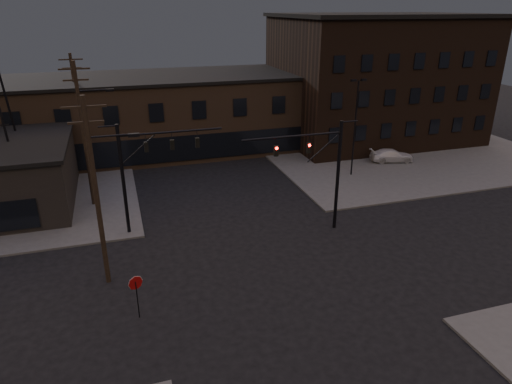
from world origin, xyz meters
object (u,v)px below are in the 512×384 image
traffic_signal_far (141,166)px  parked_car_lot_a (326,147)px  parked_car_lot_b (392,155)px  car_crossing (245,144)px  traffic_signal_near (324,165)px  stop_sign (136,287)px

traffic_signal_far → parked_car_lot_a: bearing=32.4°
parked_car_lot_b → car_crossing: car_crossing is taller
traffic_signal_near → traffic_signal_far: same height
parked_car_lot_a → car_crossing: bearing=78.6°
parked_car_lot_a → car_crossing: 9.05m
stop_sign → parked_car_lot_a: (21.59, 22.85, -0.93)m
traffic_signal_far → parked_car_lot_b: size_ratio=1.80×
stop_sign → traffic_signal_near: bearing=25.9°
traffic_signal_near → car_crossing: (0.14, 20.43, -4.08)m
traffic_signal_far → traffic_signal_near: bearing=-16.2°
traffic_signal_far → parked_car_lot_b: bearing=18.0°
traffic_signal_near → parked_car_lot_b: bearing=41.1°
traffic_signal_near → parked_car_lot_b: size_ratio=1.80×
stop_sign → parked_car_lot_b: stop_sign is taller
stop_sign → parked_car_lot_b: size_ratio=0.56×
stop_sign → traffic_signal_far: bearing=82.7°
traffic_signal_far → car_crossing: size_ratio=1.55×
parked_car_lot_a → parked_car_lot_b: 7.00m
traffic_signal_near → parked_car_lot_a: traffic_signal_near is taller
traffic_signal_near → parked_car_lot_a: size_ratio=1.79×
traffic_signal_far → stop_sign: traffic_signal_far is taller
stop_sign → car_crossing: (13.50, 26.92, -0.99)m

